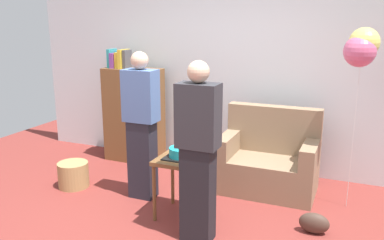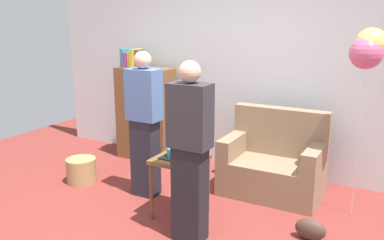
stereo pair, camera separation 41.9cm
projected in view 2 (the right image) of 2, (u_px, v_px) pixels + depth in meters
ground_plane at (162, 233)px, 3.85m from camera, size 8.00×8.00×0.00m
wall_back at (247, 67)px, 5.26m from camera, size 6.00×0.10×2.70m
couch at (274, 164)px, 4.67m from camera, size 1.10×0.70×0.96m
bookshelf at (145, 112)px, 5.76m from camera, size 0.80×0.36×1.55m
side_table at (180, 167)px, 4.08m from camera, size 0.48×0.48×0.62m
birthday_cake at (180, 153)px, 4.05m from camera, size 0.32×0.32×0.17m
person_blowing_candles at (145, 124)px, 4.50m from camera, size 0.36×0.22×1.63m
person_holding_cake at (190, 152)px, 3.55m from camera, size 0.36×0.22×1.63m
wicker_basket at (81, 170)px, 5.02m from camera, size 0.36×0.36×0.30m
handbag at (310, 229)px, 3.72m from camera, size 0.28×0.14×0.20m
balloon_bunch at (369, 49)px, 3.87m from camera, size 0.34×0.36×1.88m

